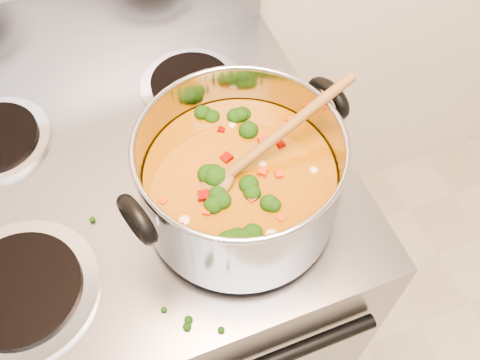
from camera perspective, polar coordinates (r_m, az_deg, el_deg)
name	(u,v)px	position (r m, az deg, el deg)	size (l,w,h in m)	color
electric_range	(154,283)	(1.30, -9.19, -10.77)	(0.75, 0.68, 1.08)	gray
stockpot	(240,180)	(0.77, 0.00, -0.03)	(0.35, 0.29, 0.17)	#A4A4AC
wooden_spoon	(249,159)	(0.74, 0.95, 2.29)	(0.27, 0.08, 0.12)	brown
cooktop_crumbs	(142,229)	(0.84, -10.39, -5.16)	(0.13, 0.38, 0.01)	black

